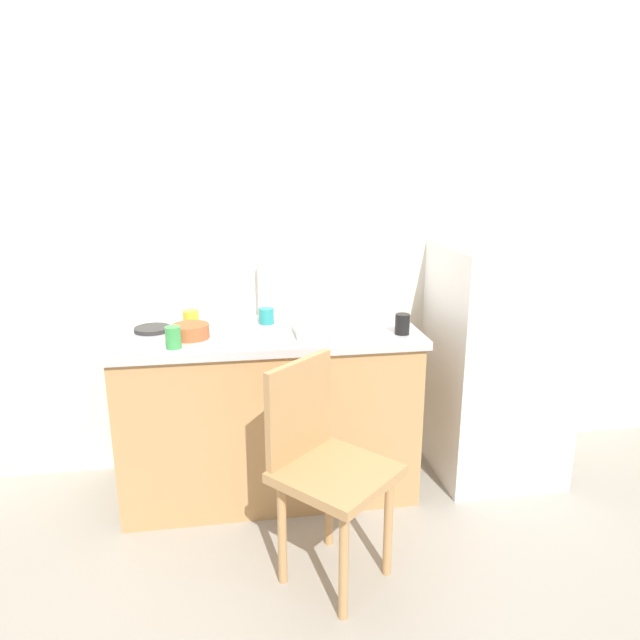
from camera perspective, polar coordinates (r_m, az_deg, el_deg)
ground_plane at (r=2.56m, az=-0.80°, el=-23.70°), size 8.00×8.00×0.00m
back_wall at (r=3.00m, az=-3.64°, el=8.87°), size 4.80×0.10×2.55m
cabinet_base at (r=2.89m, az=-5.13°, el=-9.44°), size 1.40×0.60×0.81m
countertop at (r=2.74m, az=-5.34°, el=-1.35°), size 1.44×0.64×0.04m
faucet at (r=2.94m, az=-6.13°, el=3.03°), size 0.02×0.02×0.28m
refrigerator at (r=3.11m, az=17.38°, el=-4.10°), size 0.62×0.60×1.23m
chair at (r=2.26m, az=0.38°, el=-14.19°), size 0.57×0.57×0.89m
dish_tray at (r=2.64m, az=0.46°, el=-0.87°), size 0.28×0.20×0.05m
terracotta_bowl at (r=2.64m, az=-12.94°, el=-1.11°), size 0.17×0.17×0.06m
hotplate at (r=2.81m, az=-16.61°, el=-0.89°), size 0.17×0.17×0.02m
cup_green at (r=2.52m, az=-14.65°, el=-1.71°), size 0.07×0.07×0.10m
cup_black at (r=2.66m, az=8.33°, el=-0.41°), size 0.07×0.07×0.10m
cup_teal at (r=2.83m, az=-5.46°, el=0.42°), size 0.08×0.08×0.08m
cup_yellow at (r=2.82m, az=-12.93°, el=0.13°), size 0.08×0.08×0.08m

